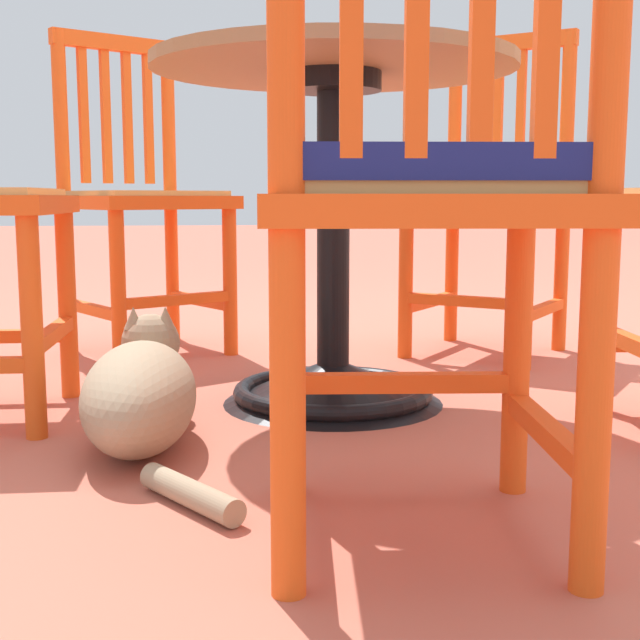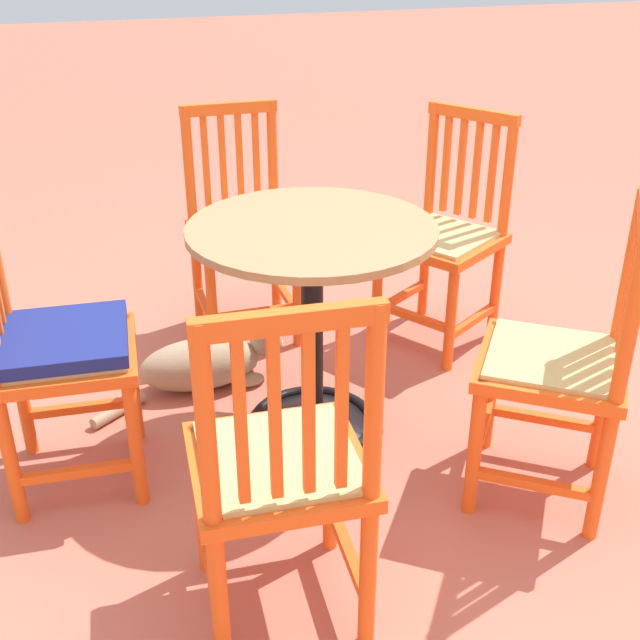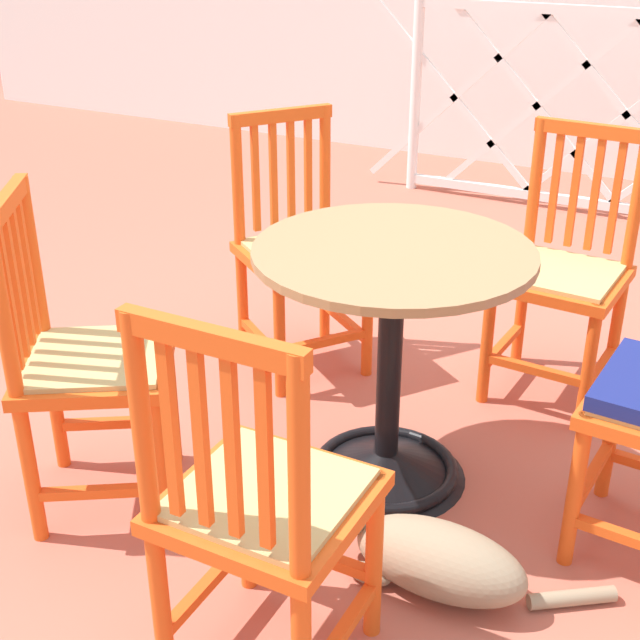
{
  "view_description": "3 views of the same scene",
  "coord_description": "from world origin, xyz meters",
  "px_view_note": "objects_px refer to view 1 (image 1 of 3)",
  "views": [
    {
      "loc": [
        1.91,
        -0.31,
        0.45
      ],
      "look_at": [
        0.15,
        -0.13,
        0.19
      ],
      "focal_mm": 48.3,
      "sensor_mm": 36.0,
      "label": 1
    },
    {
      "loc": [
        0.75,
        2.06,
        1.57
      ],
      "look_at": [
        0.05,
        -0.09,
        0.41
      ],
      "focal_mm": 44.87,
      "sensor_mm": 36.0,
      "label": 2
    },
    {
      "loc": [
        0.89,
        -2.09,
        1.56
      ],
      "look_at": [
        -0.11,
        -0.14,
        0.5
      ],
      "focal_mm": 48.91,
      "sensor_mm": 36.0,
      "label": 3
    }
  ],
  "objects_px": {
    "orange_chair_at_corner": "(426,197)",
    "orange_chair_near_fence": "(491,202)",
    "cafe_table": "(333,273)",
    "orange_chair_by_planter": "(141,202)",
    "tabby_cat": "(142,392)"
  },
  "relations": [
    {
      "from": "orange_chair_near_fence",
      "to": "orange_chair_by_planter",
      "type": "distance_m",
      "value": 1.0
    },
    {
      "from": "orange_chair_at_corner",
      "to": "orange_chair_by_planter",
      "type": "bearing_deg",
      "value": -161.45
    },
    {
      "from": "orange_chair_near_fence",
      "to": "orange_chair_by_planter",
      "type": "xyz_separation_m",
      "value": [
        -0.12,
        -0.99,
        0.0
      ]
    },
    {
      "from": "orange_chair_by_planter",
      "to": "cafe_table",
      "type": "bearing_deg",
      "value": 34.3
    },
    {
      "from": "cafe_table",
      "to": "tabby_cat",
      "type": "relative_size",
      "value": 1.05
    },
    {
      "from": "cafe_table",
      "to": "tabby_cat",
      "type": "distance_m",
      "value": 0.51
    },
    {
      "from": "cafe_table",
      "to": "orange_chair_near_fence",
      "type": "bearing_deg",
      "value": 137.59
    },
    {
      "from": "orange_chair_by_planter",
      "to": "orange_chair_near_fence",
      "type": "bearing_deg",
      "value": 83.19
    },
    {
      "from": "orange_chair_near_fence",
      "to": "tabby_cat",
      "type": "bearing_deg",
      "value": -47.0
    },
    {
      "from": "orange_chair_near_fence",
      "to": "orange_chair_by_planter",
      "type": "height_order",
      "value": "same"
    },
    {
      "from": "tabby_cat",
      "to": "orange_chair_by_planter",
      "type": "bearing_deg",
      "value": -174.83
    },
    {
      "from": "orange_chair_at_corner",
      "to": "orange_chair_near_fence",
      "type": "relative_size",
      "value": 1.0
    },
    {
      "from": "cafe_table",
      "to": "orange_chair_near_fence",
      "type": "relative_size",
      "value": 0.83
    },
    {
      "from": "orange_chair_at_corner",
      "to": "orange_chair_near_fence",
      "type": "bearing_deg",
      "value": 159.59
    },
    {
      "from": "orange_chair_by_planter",
      "to": "tabby_cat",
      "type": "xyz_separation_m",
      "value": [
        0.96,
        0.09,
        -0.34
      ]
    }
  ]
}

